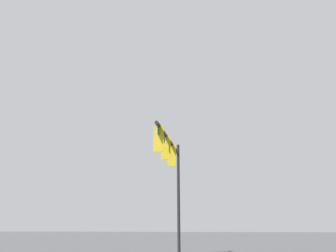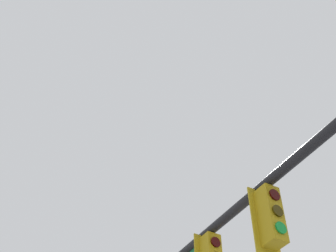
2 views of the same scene
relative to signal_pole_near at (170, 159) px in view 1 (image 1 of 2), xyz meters
The scene contains 1 object.
signal_pole_near is the anchor object (origin of this frame).
Camera 1 is at (12.72, -2.98, 1.48)m, focal length 35.00 mm.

